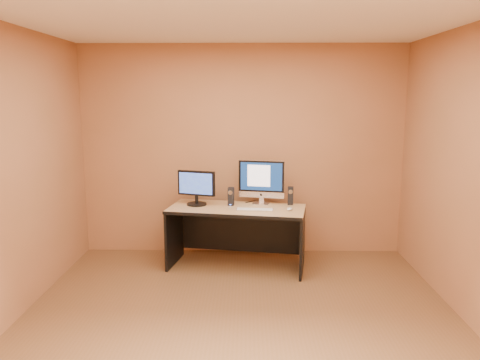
{
  "coord_description": "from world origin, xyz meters",
  "views": [
    {
      "loc": [
        0.06,
        -3.8,
        1.98
      ],
      "look_at": [
        -0.02,
        1.31,
        1.05
      ],
      "focal_mm": 35.0,
      "sensor_mm": 36.0,
      "label": 1
    }
  ],
  "objects": [
    {
      "name": "floor",
      "position": [
        0.0,
        0.0,
        0.0
      ],
      "size": [
        4.0,
        4.0,
        0.0
      ],
      "primitive_type": "plane",
      "color": "brown",
      "rests_on": "ground"
    },
    {
      "name": "ceiling",
      "position": [
        0.0,
        0.0,
        2.6
      ],
      "size": [
        4.0,
        4.0,
        0.0
      ],
      "primitive_type": "plane",
      "color": "white",
      "rests_on": "walls"
    },
    {
      "name": "speaker_left",
      "position": [
        -0.13,
        1.53,
        0.82
      ],
      "size": [
        0.08,
        0.08,
        0.21
      ],
      "primitive_type": null,
      "rotation": [
        0.0,
        0.0,
        -0.18
      ],
      "color": "black",
      "rests_on": "desk"
    },
    {
      "name": "speaker_right",
      "position": [
        0.57,
        1.58,
        0.82
      ],
      "size": [
        0.07,
        0.08,
        0.21
      ],
      "primitive_type": null,
      "rotation": [
        0.0,
        0.0,
        -0.09
      ],
      "color": "black",
      "rests_on": "desk"
    },
    {
      "name": "cable_a",
      "position": [
        0.22,
        1.71,
        0.72
      ],
      "size": [
        0.01,
        0.21,
        0.01
      ],
      "primitive_type": "cylinder",
      "rotation": [
        1.57,
        0.0,
        -0.03
      ],
      "color": "black",
      "rests_on": "desk"
    },
    {
      "name": "keyboard",
      "position": [
        0.15,
        1.29,
        0.72
      ],
      "size": [
        0.42,
        0.15,
        0.02
      ],
      "primitive_type": "cube",
      "rotation": [
        0.0,
        0.0,
        -0.08
      ],
      "color": "silver",
      "rests_on": "desk"
    },
    {
      "name": "mouse",
      "position": [
        0.54,
        1.29,
        0.73
      ],
      "size": [
        0.09,
        0.11,
        0.03
      ],
      "primitive_type": "ellipsoid",
      "rotation": [
        0.0,
        0.0,
        -0.35
      ],
      "color": "silver",
      "rests_on": "desk"
    },
    {
      "name": "cable_b",
      "position": [
        0.11,
        1.71,
        0.72
      ],
      "size": [
        0.13,
        0.13,
        0.01
      ],
      "primitive_type": "cylinder",
      "rotation": [
        1.57,
        0.0,
        -0.79
      ],
      "color": "black",
      "rests_on": "desk"
    },
    {
      "name": "desk",
      "position": [
        -0.06,
        1.41,
        0.36
      ],
      "size": [
        1.63,
        0.92,
        0.71
      ],
      "primitive_type": null,
      "rotation": [
        0.0,
        0.0,
        -0.17
      ],
      "color": "tan",
      "rests_on": "ground"
    },
    {
      "name": "walls",
      "position": [
        0.0,
        0.0,
        1.3
      ],
      "size": [
        4.0,
        4.0,
        2.6
      ],
      "primitive_type": null,
      "color": "#A26641",
      "rests_on": "ground"
    },
    {
      "name": "second_monitor",
      "position": [
        -0.53,
        1.54,
        0.92
      ],
      "size": [
        0.51,
        0.36,
        0.4
      ],
      "primitive_type": null,
      "rotation": [
        0.0,
        0.0,
        -0.31
      ],
      "color": "black",
      "rests_on": "desk"
    },
    {
      "name": "imac",
      "position": [
        0.23,
        1.61,
        0.98
      ],
      "size": [
        0.58,
        0.3,
        0.53
      ],
      "primitive_type": null,
      "rotation": [
        0.0,
        0.0,
        -0.19
      ],
      "color": "silver",
      "rests_on": "desk"
    }
  ]
}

